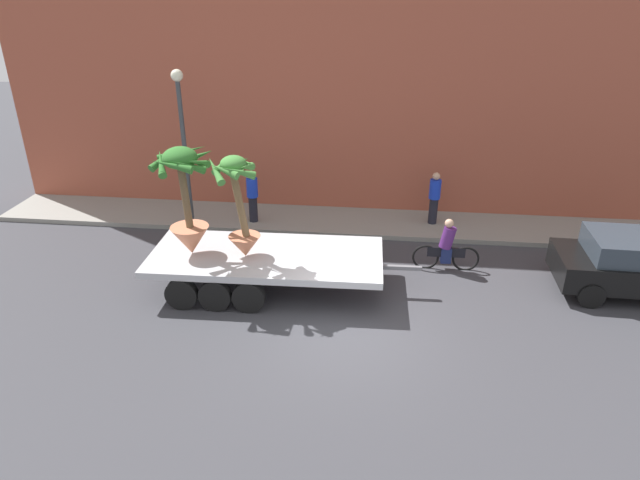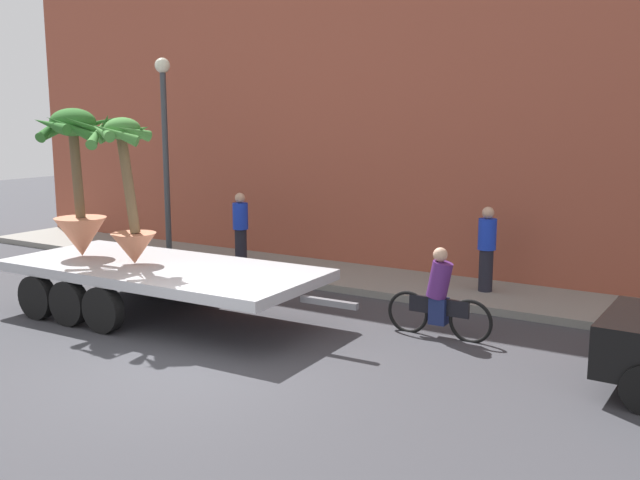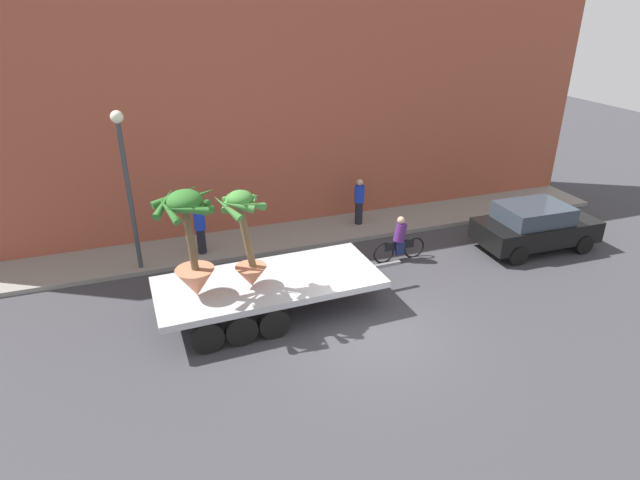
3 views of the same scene
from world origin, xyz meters
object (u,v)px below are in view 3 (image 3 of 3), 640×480
potted_palm_rear (246,239)px  potted_palm_middle (191,244)px  pedestrian_near_gate (359,201)px  street_lamp (126,172)px  flatbed_trailer (260,288)px  cyclist (400,241)px  pedestrian_far_left (200,228)px  parked_car (535,226)px

potted_palm_rear → potted_palm_middle: potted_palm_middle is taller
potted_palm_middle → pedestrian_near_gate: (6.46, 4.58, -1.34)m
potted_palm_middle → street_lamp: street_lamp is taller
flatbed_trailer → cyclist: (4.96, 1.56, -0.11)m
pedestrian_near_gate → cyclist: bearing=-86.6°
potted_palm_middle → cyclist: 7.06m
cyclist → pedestrian_far_left: (-5.95, 2.35, 0.37)m
potted_palm_rear → pedestrian_near_gate: potted_palm_rear is taller
potted_palm_rear → parked_car: (9.95, 0.99, -1.50)m
street_lamp → parked_car: bearing=-12.3°
pedestrian_far_left → street_lamp: size_ratio=0.35×
parked_car → pedestrian_far_left: 11.06m
flatbed_trailer → pedestrian_near_gate: bearing=42.7°
potted_palm_rear → pedestrian_far_left: potted_palm_rear is taller
pedestrian_near_gate → street_lamp: bearing=-173.6°
flatbed_trailer → potted_palm_rear: bearing=-151.7°
potted_palm_middle → parked_car: size_ratio=0.69×
pedestrian_near_gate → street_lamp: 8.09m
pedestrian_far_left → parked_car: bearing=-16.3°
pedestrian_far_left → street_lamp: street_lamp is taller
potted_palm_rear → pedestrian_near_gate: (5.13, 4.61, -1.28)m
cyclist → potted_palm_rear: bearing=-161.8°
flatbed_trailer → street_lamp: (-2.95, 3.55, 2.46)m
potted_palm_rear → potted_palm_middle: size_ratio=0.94×
potted_palm_rear → street_lamp: size_ratio=0.54×
cyclist → pedestrian_far_left: 6.41m
flatbed_trailer → cyclist: size_ratio=3.79×
pedestrian_near_gate → street_lamp: street_lamp is taller
parked_car → street_lamp: street_lamp is taller
cyclist → street_lamp: street_lamp is taller
flatbed_trailer → potted_palm_rear: size_ratio=2.66×
cyclist → parked_car: (4.66, -0.75, 0.16)m
pedestrian_near_gate → pedestrian_far_left: (-5.78, -0.51, 0.00)m
parked_car → pedestrian_far_left: size_ratio=2.37×
cyclist → pedestrian_near_gate: size_ratio=1.08×
parked_car → pedestrian_near_gate: bearing=143.2°
flatbed_trailer → potted_palm_middle: (-1.68, -0.15, 1.61)m
potted_palm_rear → cyclist: potted_palm_rear is taller
potted_palm_middle → street_lamp: size_ratio=0.58×
potted_palm_middle → parked_car: 11.44m
cyclist → flatbed_trailer: bearing=-162.6°
cyclist → street_lamp: 8.55m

